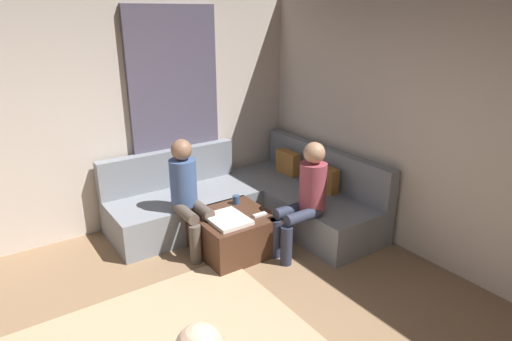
{
  "coord_description": "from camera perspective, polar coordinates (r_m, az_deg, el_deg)",
  "views": [
    {
      "loc": [
        1.93,
        -0.81,
        2.42
      ],
      "look_at": [
        -1.63,
        1.63,
        0.85
      ],
      "focal_mm": 30.74,
      "sensor_mm": 36.0,
      "label": 1
    }
  ],
  "objects": [
    {
      "name": "sectional_couch",
      "position": [
        5.28,
        -0.55,
        -3.92
      ],
      "size": [
        2.1,
        2.55,
        0.87
      ],
      "color": "gray",
      "rests_on": "ground_plane"
    },
    {
      "name": "folded_blanket",
      "position": [
        4.47,
        -3.69,
        -6.37
      ],
      "size": [
        0.44,
        0.36,
        0.04
      ],
      "primitive_type": "cube",
      "color": "white",
      "rests_on": "ottoman"
    },
    {
      "name": "ottoman",
      "position": [
        4.7,
        -3.0,
        -8.07
      ],
      "size": [
        0.76,
        0.76,
        0.42
      ],
      "primitive_type": "cube",
      "color": "#4C2D1E",
      "rests_on": "ground_plane"
    },
    {
      "name": "curtain_panel",
      "position": [
        5.35,
        -10.39,
        7.01
      ],
      "size": [
        0.06,
        1.1,
        2.5
      ],
      "primitive_type": "cube",
      "color": "#595166",
      "rests_on": "ground_plane"
    },
    {
      "name": "wall_back",
      "position": [
        4.35,
        27.44,
        3.48
      ],
      "size": [
        6.0,
        0.12,
        2.7
      ],
      "primitive_type": "cube",
      "color": "beige",
      "rests_on": "ground_plane"
    },
    {
      "name": "wall_left",
      "position": [
        5.05,
        -24.53,
        5.95
      ],
      "size": [
        0.12,
        6.0,
        2.7
      ],
      "primitive_type": "cube",
      "color": "beige",
      "rests_on": "ground_plane"
    },
    {
      "name": "person_on_couch_back",
      "position": [
        4.51,
        6.42,
        -3.16
      ],
      "size": [
        0.3,
        0.6,
        1.2
      ],
      "rotation": [
        0.0,
        0.0,
        3.14
      ],
      "color": "#2D3347",
      "rests_on": "ground_plane"
    },
    {
      "name": "person_on_couch_side",
      "position": [
        4.61,
        -8.86,
        -2.76
      ],
      "size": [
        0.6,
        0.3,
        1.2
      ],
      "rotation": [
        0.0,
        0.0,
        -1.57
      ],
      "color": "brown",
      "rests_on": "ground_plane"
    },
    {
      "name": "coffee_mug",
      "position": [
        4.84,
        -2.61,
        -3.81
      ],
      "size": [
        0.08,
        0.08,
        0.1
      ],
      "primitive_type": "cylinder",
      "color": "#334C72",
      "rests_on": "ottoman"
    },
    {
      "name": "game_remote",
      "position": [
        4.58,
        0.5,
        -5.77
      ],
      "size": [
        0.05,
        0.15,
        0.02
      ],
      "primitive_type": "cube",
      "color": "white",
      "rests_on": "ottoman"
    }
  ]
}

